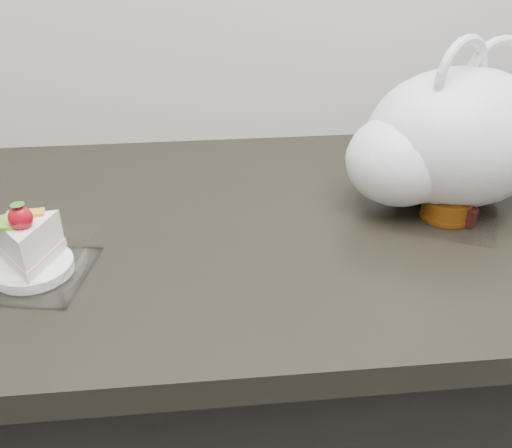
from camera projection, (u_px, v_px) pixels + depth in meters
counter at (315, 417)px, 1.09m from camera, size 2.04×0.64×0.90m
cake_tray at (31, 256)px, 0.71m from camera, size 0.16×0.16×0.11m
mooncake_wrap at (447, 209)px, 0.85m from camera, size 0.19×0.19×0.03m
plastic_bag at (447, 141)px, 0.84m from camera, size 0.37×0.31×0.26m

